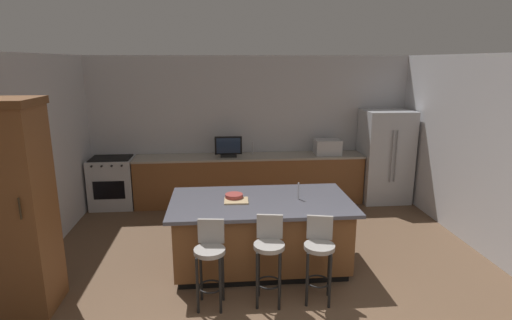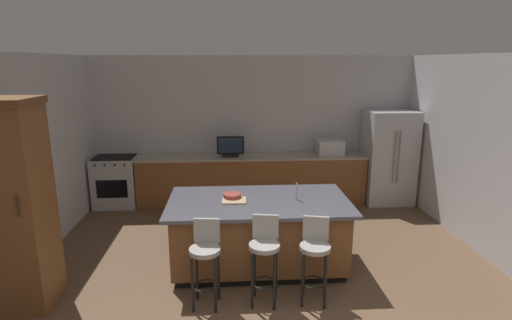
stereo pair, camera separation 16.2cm
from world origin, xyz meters
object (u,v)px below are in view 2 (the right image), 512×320
object	(u,v)px
kitchen_island	(259,232)
bar_stool_right	(315,253)
bar_stool_center	(265,252)
bar_stool_left	(206,256)
refrigerator	(388,157)
range_oven	(116,181)
tv_monitor	(231,147)
fruit_bowl	(232,196)
cutting_board	(234,200)
cabinet_tower	(16,203)
microwave	(330,147)

from	to	relation	value
kitchen_island	bar_stool_right	size ratio (longest dim) A/B	2.40
bar_stool_right	bar_stool_center	bearing A→B (deg)	-168.17
kitchen_island	bar_stool_left	size ratio (longest dim) A/B	2.39
refrigerator	bar_stool_center	size ratio (longest dim) A/B	1.76
range_oven	bar_stool_right	distance (m)	4.51
range_oven	bar_stool_center	bearing A→B (deg)	-53.07
range_oven	bar_stool_left	distance (m)	3.81
tv_monitor	bar_stool_right	world-z (taller)	tv_monitor
range_oven	fruit_bowl	size ratio (longest dim) A/B	4.12
refrigerator	cutting_board	bearing A→B (deg)	-140.65
kitchen_island	refrigerator	size ratio (longest dim) A/B	1.32
bar_stool_left	cabinet_tower	bearing A→B (deg)	-177.50
range_oven	cabinet_tower	bearing A→B (deg)	-92.39
refrigerator	cutting_board	distance (m)	3.81
kitchen_island	range_oven	xyz separation A→B (m)	(-2.49, 2.47, 0.00)
cutting_board	bar_stool_right	bearing A→B (deg)	-43.57
bar_stool_right	fruit_bowl	size ratio (longest dim) A/B	4.23
microwave	bar_stool_left	world-z (taller)	microwave
range_oven	fruit_bowl	bearing A→B (deg)	-48.03
tv_monitor	bar_stool_right	size ratio (longest dim) A/B	0.52
refrigerator	cutting_board	world-z (taller)	refrigerator
bar_stool_left	bar_stool_right	size ratio (longest dim) A/B	1.01
kitchen_island	tv_monitor	bearing A→B (deg)	98.30
cabinet_tower	fruit_bowl	world-z (taller)	cabinet_tower
refrigerator	fruit_bowl	bearing A→B (deg)	-142.09
cabinet_tower	fruit_bowl	size ratio (longest dim) A/B	10.04
kitchen_island	tv_monitor	world-z (taller)	tv_monitor
range_oven	cabinet_tower	world-z (taller)	cabinet_tower
kitchen_island	bar_stool_center	bearing A→B (deg)	-89.64
microwave	bar_stool_right	bearing A→B (deg)	-106.10
cutting_board	range_oven	bearing A→B (deg)	131.10
refrigerator	bar_stool_center	bearing A→B (deg)	-128.97
bar_stool_left	range_oven	bearing A→B (deg)	125.73
cabinet_tower	range_oven	bearing A→B (deg)	87.61
refrigerator	bar_stool_left	size ratio (longest dim) A/B	1.80
range_oven	bar_stool_right	world-z (taller)	bar_stool_right
bar_stool_left	fruit_bowl	xyz separation A→B (m)	(0.30, 0.94, 0.36)
refrigerator	fruit_bowl	world-z (taller)	refrigerator
bar_stool_left	bar_stool_center	xyz separation A→B (m)	(0.65, 0.01, 0.02)
range_oven	cutting_board	xyz separation A→B (m)	(2.17, -2.49, 0.45)
refrigerator	range_oven	world-z (taller)	refrigerator
bar_stool_left	bar_stool_center	size ratio (longest dim) A/B	0.98
bar_stool_center	fruit_bowl	size ratio (longest dim) A/B	4.36
cutting_board	microwave	bearing A→B (deg)	53.54
kitchen_island	cabinet_tower	distance (m)	2.81
refrigerator	microwave	distance (m)	1.12
bar_stool_center	bar_stool_right	xyz separation A→B (m)	(0.56, -0.01, -0.02)
cabinet_tower	bar_stool_left	bearing A→B (deg)	-4.19
cabinet_tower	bar_stool_center	distance (m)	2.69
microwave	bar_stool_center	distance (m)	3.68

